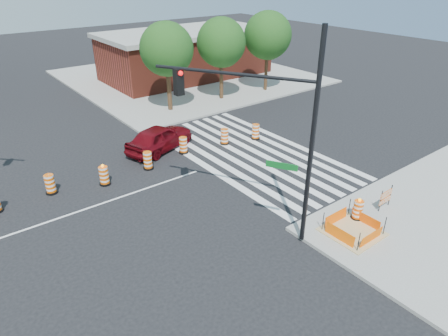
# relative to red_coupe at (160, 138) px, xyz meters

# --- Properties ---
(ground) EXTENTS (120.00, 120.00, 0.00)m
(ground) POSITION_rel_red_coupe_xyz_m (-6.86, -3.84, -0.80)
(ground) COLOR black
(ground) RESTS_ON ground
(sidewalk_ne) EXTENTS (22.00, 22.00, 0.15)m
(sidewalk_ne) POSITION_rel_red_coupe_xyz_m (11.14, 14.16, -0.73)
(sidewalk_ne) COLOR gray
(sidewalk_ne) RESTS_ON ground
(crosswalk_east) EXTENTS (6.75, 13.50, 0.01)m
(crosswalk_east) POSITION_rel_red_coupe_xyz_m (4.09, -3.84, -0.80)
(crosswalk_east) COLOR silver
(crosswalk_east) RESTS_ON ground
(lane_centerline) EXTENTS (14.00, 0.12, 0.01)m
(lane_centerline) POSITION_rel_red_coupe_xyz_m (-6.86, -3.84, -0.80)
(lane_centerline) COLOR silver
(lane_centerline) RESTS_ON ground
(excavation_pit) EXTENTS (2.20, 2.20, 0.90)m
(excavation_pit) POSITION_rel_red_coupe_xyz_m (2.14, -12.84, -0.58)
(excavation_pit) COLOR tan
(excavation_pit) RESTS_ON ground
(brick_storefront) EXTENTS (16.50, 8.50, 4.60)m
(brick_storefront) POSITION_rel_red_coupe_xyz_m (11.14, 14.16, 1.51)
(brick_storefront) COLOR maroon
(brick_storefront) RESTS_ON ground
(red_coupe) EXTENTS (5.08, 3.35, 1.61)m
(red_coupe) POSITION_rel_red_coupe_xyz_m (0.00, 0.00, 0.00)
(red_coupe) COLOR #60080F
(red_coupe) RESTS_ON ground
(signal_pole_se) EXTENTS (3.40, 5.68, 8.58)m
(signal_pole_se) POSITION_rel_red_coupe_xyz_m (-0.81, -10.26, 4.44)
(signal_pole_se) COLOR black
(signal_pole_se) RESTS_ON ground
(pit_drum) EXTENTS (0.55, 0.55, 1.08)m
(pit_drum) POSITION_rel_red_coupe_xyz_m (3.15, -12.31, -0.21)
(pit_drum) COLOR black
(pit_drum) RESTS_ON ground
(barricade) EXTENTS (0.93, 0.08, 1.09)m
(barricade) POSITION_rel_red_coupe_xyz_m (4.91, -12.55, -0.05)
(barricade) COLOR #ED5904
(barricade) RESTS_ON ground
(tree_north_c) EXTENTS (4.01, 4.00, 6.80)m
(tree_north_c) POSITION_rel_red_coupe_xyz_m (4.33, 6.01, 3.76)
(tree_north_c) COLOR #382314
(tree_north_c) RESTS_ON ground
(tree_north_d) EXTENTS (3.97, 3.97, 6.75)m
(tree_north_d) POSITION_rel_red_coupe_xyz_m (9.32, 5.91, 3.73)
(tree_north_d) COLOR #382314
(tree_north_d) RESTS_ON ground
(tree_north_e) EXTENTS (4.10, 4.10, 6.97)m
(tree_north_e) POSITION_rel_red_coupe_xyz_m (14.04, 5.51, 3.88)
(tree_north_e) COLOR #382314
(tree_north_e) RESTS_ON ground
(median_drum_4) EXTENTS (0.60, 0.60, 1.02)m
(median_drum_4) POSITION_rel_red_coupe_xyz_m (-7.03, -1.31, -0.32)
(median_drum_4) COLOR black
(median_drum_4) RESTS_ON ground
(median_drum_5) EXTENTS (0.60, 0.60, 1.18)m
(median_drum_5) POSITION_rel_red_coupe_xyz_m (-4.52, -2.11, -0.31)
(median_drum_5) COLOR black
(median_drum_5) RESTS_ON ground
(median_drum_6) EXTENTS (0.60, 0.60, 1.02)m
(median_drum_6) POSITION_rel_red_coupe_xyz_m (-1.84, -1.88, -0.32)
(median_drum_6) COLOR black
(median_drum_6) RESTS_ON ground
(median_drum_7) EXTENTS (0.60, 0.60, 1.02)m
(median_drum_7) POSITION_rel_red_coupe_xyz_m (0.90, -1.29, -0.32)
(median_drum_7) COLOR black
(median_drum_7) RESTS_ON ground
(median_drum_8) EXTENTS (0.60, 0.60, 1.02)m
(median_drum_8) POSITION_rel_red_coupe_xyz_m (3.75, -1.75, -0.32)
(median_drum_8) COLOR black
(median_drum_8) RESTS_ON ground
(median_drum_9) EXTENTS (0.60, 0.60, 1.02)m
(median_drum_9) POSITION_rel_red_coupe_xyz_m (5.88, -2.35, -0.32)
(median_drum_9) COLOR black
(median_drum_9) RESTS_ON ground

